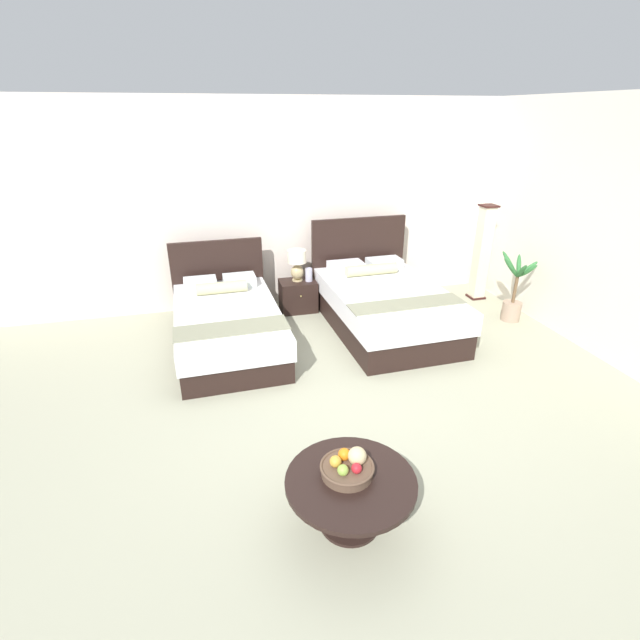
% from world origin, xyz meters
% --- Properties ---
extents(ground_plane, '(10.10, 9.24, 0.02)m').
position_xyz_m(ground_plane, '(0.00, 0.00, -0.01)').
color(ground_plane, '#A4A489').
extents(wall_back, '(10.10, 0.12, 2.88)m').
position_xyz_m(wall_back, '(0.00, 2.82, 1.44)').
color(wall_back, silver).
rests_on(wall_back, ground).
extents(wall_side_right, '(0.12, 4.84, 2.88)m').
position_xyz_m(wall_side_right, '(3.25, 0.40, 1.44)').
color(wall_side_right, silver).
rests_on(wall_side_right, ground).
extents(bed_near_window, '(1.30, 2.21, 1.08)m').
position_xyz_m(bed_near_window, '(-1.03, 1.48, 0.29)').
color(bed_near_window, black).
rests_on(bed_near_window, ground).
extents(bed_near_corner, '(1.47, 2.26, 1.28)m').
position_xyz_m(bed_near_corner, '(1.03, 1.48, 0.33)').
color(bed_near_corner, black).
rests_on(bed_near_corner, ground).
extents(nightstand, '(0.52, 0.41, 0.45)m').
position_xyz_m(nightstand, '(0.04, 2.34, 0.23)').
color(nightstand, black).
rests_on(nightstand, ground).
extents(table_lamp, '(0.27, 0.27, 0.45)m').
position_xyz_m(table_lamp, '(0.04, 2.36, 0.72)').
color(table_lamp, tan).
rests_on(table_lamp, nightstand).
extents(vase, '(0.10, 0.10, 0.19)m').
position_xyz_m(vase, '(0.19, 2.30, 0.55)').
color(vase, '#B6B4CB').
rests_on(vase, nightstand).
extents(coffee_table, '(0.90, 0.90, 0.40)m').
position_xyz_m(coffee_table, '(-0.41, -1.55, 0.32)').
color(coffee_table, black).
rests_on(coffee_table, ground).
extents(fruit_bowl, '(0.38, 0.38, 0.19)m').
position_xyz_m(fruit_bowl, '(-0.42, -1.49, 0.46)').
color(fruit_bowl, brown).
rests_on(fruit_bowl, coffee_table).
extents(floor_lamp_corner, '(0.23, 0.23, 1.44)m').
position_xyz_m(floor_lamp_corner, '(2.85, 2.15, 0.72)').
color(floor_lamp_corner, '#361814').
rests_on(floor_lamp_corner, ground).
extents(potted_palm, '(0.54, 0.56, 0.95)m').
position_xyz_m(potted_palm, '(2.85, 1.27, 0.33)').
color(potted_palm, tan).
rests_on(potted_palm, ground).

